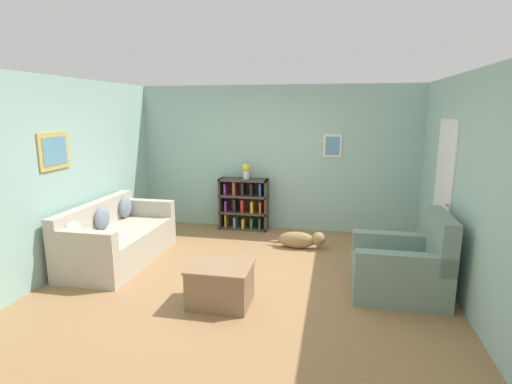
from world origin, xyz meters
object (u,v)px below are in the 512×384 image
(recliner_chair, at_px, (405,267))
(dog, at_px, (301,240))
(bookshelf, at_px, (244,204))
(couch, at_px, (117,239))
(coffee_table, at_px, (220,284))
(vase, at_px, (246,170))

(recliner_chair, height_order, dog, recliner_chair)
(dog, bearing_deg, bookshelf, 142.58)
(couch, height_order, dog, couch)
(coffee_table, bearing_deg, couch, 151.86)
(recliner_chair, relative_size, vase, 3.72)
(couch, distance_m, recliner_chair, 3.95)
(couch, height_order, vase, vase)
(vase, bearing_deg, couch, -128.49)
(bookshelf, height_order, recliner_chair, recliner_chair)
(bookshelf, distance_m, dog, 1.46)
(recliner_chair, distance_m, vase, 3.37)
(coffee_table, distance_m, vase, 3.04)
(vase, bearing_deg, bookshelf, 160.04)
(couch, distance_m, coffee_table, 2.12)
(coffee_table, xyz_separation_m, vase, (-0.36, 2.90, 0.85))
(vase, bearing_deg, recliner_chair, -42.24)
(coffee_table, distance_m, dog, 2.18)
(dog, distance_m, vase, 1.67)
(couch, relative_size, vase, 6.73)
(couch, relative_size, coffee_table, 2.73)
(couch, xyz_separation_m, vase, (1.51, 1.90, 0.78))
(coffee_table, bearing_deg, bookshelf, 97.92)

